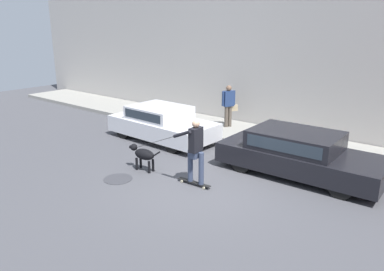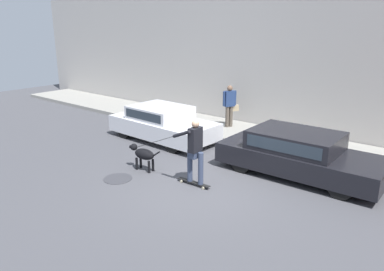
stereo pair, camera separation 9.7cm
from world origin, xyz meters
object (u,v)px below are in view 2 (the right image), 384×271
Objects in this scene: dog at (143,154)px; skateboarder at (195,149)px; parked_car_1 at (299,154)px; pedestrian_with_bag at (230,104)px; parked_car_0 at (163,124)px.

dog is 1.86m from skateboarder.
dog is at bearing -146.35° from parked_car_1.
dog is (-3.51, -2.47, -0.12)m from parked_car_1.
pedestrian_with_bag is at bearing 146.23° from parked_car_1.
dog is at bearing -57.89° from pedestrian_with_bag.
skateboarder is at bearing -127.61° from parked_car_1.
parked_car_0 is at bearing -37.34° from skateboarder.
parked_car_0 is 2.95m from dog.
parked_car_0 is at bearing 178.57° from parked_car_1.
parked_car_0 is 0.90× the size of parked_car_1.
pedestrian_with_bag is (-2.23, 4.87, 0.05)m from skateboarder.
parked_car_1 reaches higher than parked_car_0.
pedestrian_with_bag is (-3.96, 2.51, 0.45)m from parked_car_1.
dog is 0.68× the size of pedestrian_with_bag.
pedestrian_with_bag is at bearing -90.48° from dog.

